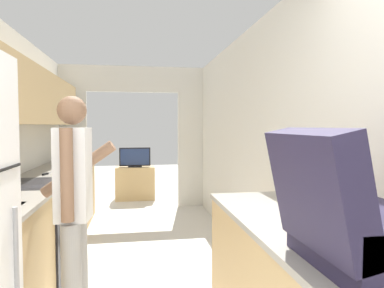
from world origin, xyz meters
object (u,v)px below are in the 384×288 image
Objects in this scene: knife at (47,174)px; person at (74,211)px; range_oven at (32,231)px; suitcase at (351,221)px; television at (135,157)px; book_stack at (309,222)px; tv_cabinet at (135,183)px.

person is at bearing -57.40° from knife.
knife is at bearing 91.27° from range_oven.
television is at bearing 98.50° from suitcase.
book_stack is 5.28m from tv_cabinet.
range_oven is at bearing 33.65° from person.
tv_cabinet is at bearing 100.33° from book_stack.
book_stack is at bearing -79.67° from tv_cabinet.
tv_cabinet is at bearing 84.38° from knife.
book_stack reaches higher than tv_cabinet.
knife reaches higher than tv_cabinet.
television is 2.94m from knife.
suitcase is 0.54m from book_stack.
tv_cabinet is at bearing 74.48° from range_oven.
book_stack is at bearing -37.40° from knife.
suitcase is 1.79× the size of book_stack.
suitcase is 3.38m from knife.
person is 2.96× the size of suitcase.
tv_cabinet is (0.96, 3.44, -0.14)m from range_oven.
tv_cabinet is 3.04m from knife.
book_stack is 3.02m from knife.
suitcase reaches higher than book_stack.
person is 1.50m from book_stack.
suitcase is at bearing -101.08° from book_stack.
suitcase is (1.79, -2.22, 0.63)m from range_oven.
suitcase is at bearing -51.07° from range_oven.
tv_cabinet is 0.51m from television.
range_oven is 3.39× the size of book_stack.
suitcase is 1.74× the size of knife.
book_stack is 0.97× the size of knife.
range_oven is 1.89× the size of suitcase.
book_stack is at bearing -112.26° from person.
tv_cabinet is (-0.84, 5.66, -0.77)m from suitcase.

